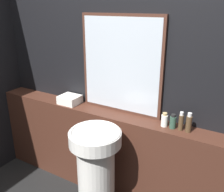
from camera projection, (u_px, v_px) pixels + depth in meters
wall_back at (117, 71)px, 2.29m from camera, size 8.00×0.06×2.50m
vanity_counter at (109, 153)px, 2.46m from camera, size 2.62×0.22×0.88m
pedestal_sink at (96, 173)px, 2.09m from camera, size 0.42×0.42×0.89m
mirror at (121, 65)px, 2.19m from camera, size 0.79×0.03×0.87m
towel_stack at (70, 100)px, 2.51m from camera, size 0.20×0.18×0.08m
shampoo_bottle at (164, 120)px, 2.03m from camera, size 0.05×0.05×0.12m
conditioner_bottle at (173, 122)px, 2.00m from camera, size 0.05×0.05×0.12m
lotion_bottle at (181, 122)px, 1.96m from camera, size 0.04×0.04×0.16m
body_wash_bottle at (189, 123)px, 1.93m from camera, size 0.05×0.05×0.16m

